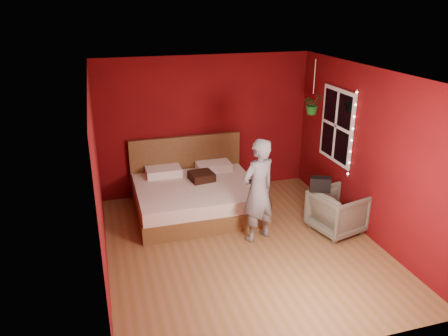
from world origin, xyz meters
TOP-DOWN VIEW (x-y plane):
  - floor at (0.00, 0.00)m, footprint 4.50×4.50m
  - room_walls at (0.00, 0.00)m, footprint 4.04×4.54m
  - window at (1.97, 0.90)m, footprint 0.05×0.97m
  - fairy_lights at (1.94, 0.37)m, footprint 0.04×0.04m
  - bed at (-0.41, 1.41)m, footprint 2.09×1.78m
  - person at (0.28, 0.17)m, footprint 0.70×0.58m
  - armchair at (1.60, 0.03)m, footprint 0.91×0.90m
  - handbag at (1.32, 0.16)m, footprint 0.36×0.28m
  - throw_pillow at (-0.27, 1.51)m, footprint 0.45×0.45m
  - hanging_plant at (1.59, 1.10)m, footprint 0.37×0.33m

SIDE VIEW (x-z plane):
  - floor at x=0.00m, z-range 0.00..0.00m
  - bed at x=-0.41m, z-range -0.28..0.87m
  - armchair at x=1.60m, z-range 0.00..0.69m
  - throw_pillow at x=-0.27m, z-range 0.52..0.66m
  - handbag at x=1.32m, z-range 0.69..0.92m
  - person at x=0.28m, z-range 0.00..1.64m
  - fairy_lights at x=1.94m, z-range 0.77..2.22m
  - window at x=1.97m, z-range 0.87..2.14m
  - room_walls at x=0.00m, z-range 0.37..2.99m
  - hanging_plant at x=1.59m, z-range 1.40..2.32m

